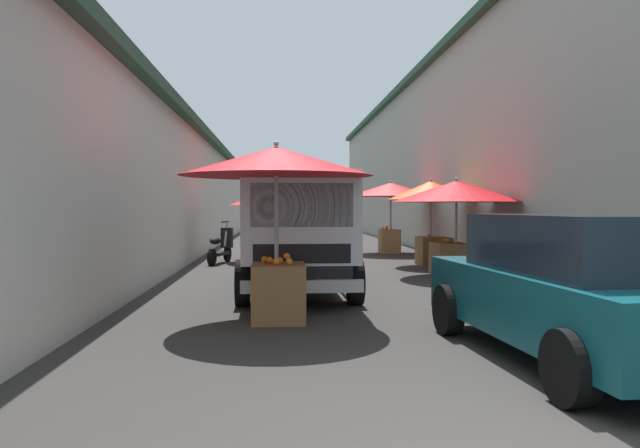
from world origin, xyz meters
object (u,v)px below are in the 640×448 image
(parked_scooter, at_px, (220,247))
(fruit_stall_far_left, at_px, (391,194))
(vendor_by_crates, at_px, (292,225))
(fruit_stall_near_left, at_px, (455,199))
(fruit_stall_mid_lane, at_px, (431,201))
(delivery_truck, at_px, (297,236))
(hatchback_car, at_px, (580,287))
(fruit_stall_near_right, at_px, (276,203))
(plastic_stool, at_px, (279,256))
(fruit_stall_far_right, at_px, (277,181))

(parked_scooter, bearing_deg, fruit_stall_far_left, -57.80)
(fruit_stall_far_left, height_order, vendor_by_crates, fruit_stall_far_left)
(fruit_stall_near_left, bearing_deg, fruit_stall_far_left, 1.75)
(fruit_stall_mid_lane, distance_m, delivery_truck, 6.74)
(vendor_by_crates, xyz_separation_m, parked_scooter, (-3.77, 2.02, -0.48))
(fruit_stall_mid_lane, relative_size, hatchback_car, 0.57)
(fruit_stall_far_left, height_order, fruit_stall_near_right, fruit_stall_far_left)
(fruit_stall_far_left, relative_size, delivery_truck, 0.58)
(fruit_stall_far_left, height_order, fruit_stall_near_left, fruit_stall_far_left)
(fruit_stall_near_left, bearing_deg, plastic_stool, 67.18)
(fruit_stall_far_left, distance_m, fruit_stall_mid_lane, 4.21)
(hatchback_car, bearing_deg, fruit_stall_mid_lane, -5.90)
(fruit_stall_mid_lane, height_order, plastic_stool, fruit_stall_mid_lane)
(delivery_truck, height_order, plastic_stool, delivery_truck)
(fruit_stall_far_right, xyz_separation_m, delivery_truck, (1.91, -0.33, -0.84))
(fruit_stall_near_right, relative_size, hatchback_car, 0.67)
(hatchback_car, bearing_deg, fruit_stall_far_left, -2.95)
(hatchback_car, bearing_deg, parked_scooter, 22.96)
(fruit_stall_far_left, bearing_deg, fruit_stall_near_right, 124.03)
(fruit_stall_mid_lane, bearing_deg, fruit_stall_far_left, 4.05)
(fruit_stall_near_right, height_order, fruit_stall_mid_lane, fruit_stall_mid_lane)
(fruit_stall_near_left, height_order, parked_scooter, fruit_stall_near_left)
(fruit_stall_far_left, bearing_deg, hatchback_car, 177.05)
(fruit_stall_near_right, distance_m, delivery_truck, 7.29)
(delivery_truck, xyz_separation_m, vendor_by_crates, (10.24, -0.13, -0.11))
(fruit_stall_far_left, bearing_deg, parked_scooter, 122.20)
(fruit_stall_near_right, xyz_separation_m, fruit_stall_near_left, (-4.15, -3.96, 0.07))
(fruit_stall_mid_lane, bearing_deg, hatchback_car, 174.10)
(fruit_stall_mid_lane, distance_m, plastic_stool, 4.29)
(fruit_stall_far_left, xyz_separation_m, parked_scooter, (-3.32, 5.28, -1.51))
(fruit_stall_mid_lane, relative_size, plastic_stool, 5.26)
(delivery_truck, bearing_deg, vendor_by_crates, -0.71)
(delivery_truck, xyz_separation_m, plastic_stool, (4.74, 0.29, -0.71))
(fruit_stall_near_right, bearing_deg, parked_scooter, 117.32)
(fruit_stall_near_left, distance_m, delivery_truck, 4.80)
(vendor_by_crates, height_order, plastic_stool, vendor_by_crates)
(fruit_stall_far_left, xyz_separation_m, fruit_stall_mid_lane, (-4.19, -0.30, -0.27))
(fruit_stall_mid_lane, xyz_separation_m, fruit_stall_near_left, (-2.50, 0.09, 0.02))
(vendor_by_crates, bearing_deg, fruit_stall_mid_lane, -142.48)
(fruit_stall_far_left, relative_size, plastic_stool, 6.59)
(hatchback_car, height_order, plastic_stool, hatchback_car)
(fruit_stall_mid_lane, relative_size, fruit_stall_near_left, 0.80)
(fruit_stall_far_left, xyz_separation_m, vendor_by_crates, (0.45, 3.26, -1.02))
(fruit_stall_far_right, bearing_deg, plastic_stool, -0.38)
(vendor_by_crates, relative_size, plastic_stool, 3.72)
(fruit_stall_mid_lane, distance_m, parked_scooter, 5.78)
(fruit_stall_mid_lane, height_order, fruit_stall_near_left, fruit_stall_mid_lane)
(fruit_stall_near_left, height_order, vendor_by_crates, fruit_stall_near_left)
(hatchback_car, relative_size, plastic_stool, 9.24)
(fruit_stall_mid_lane, bearing_deg, fruit_stall_near_right, 67.88)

